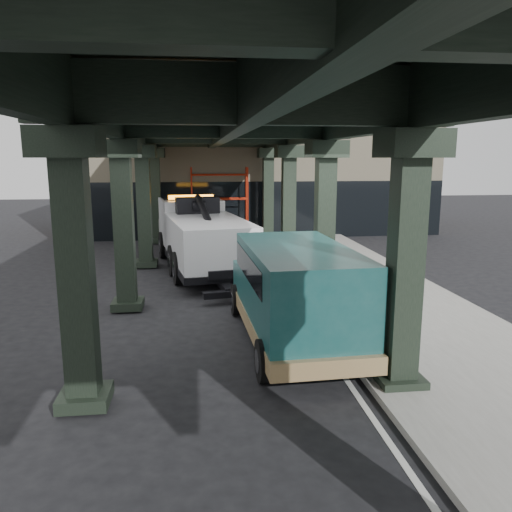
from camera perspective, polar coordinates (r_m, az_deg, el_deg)
ground at (r=13.62m, az=-1.03°, el=-8.12°), size 90.00×90.00×0.00m
sidewalk at (r=16.49m, az=14.02°, el=-4.74°), size 5.00×40.00×0.15m
lane_stripe at (r=15.75m, az=4.40°, el=-5.45°), size 0.12×38.00×0.01m
viaduct at (r=14.85m, az=-3.52°, el=14.86°), size 7.40×32.00×6.40m
building at (r=32.96m, az=-1.17°, el=10.29°), size 22.00×10.00×8.00m
scaffolding at (r=27.57m, az=-4.19°, el=6.16°), size 3.08×0.88×4.00m
tow_truck at (r=20.58m, az=-6.46°, el=2.66°), size 3.95×9.52×3.04m
towed_van at (r=12.08m, az=4.36°, el=-4.05°), size 2.69×6.23×2.49m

